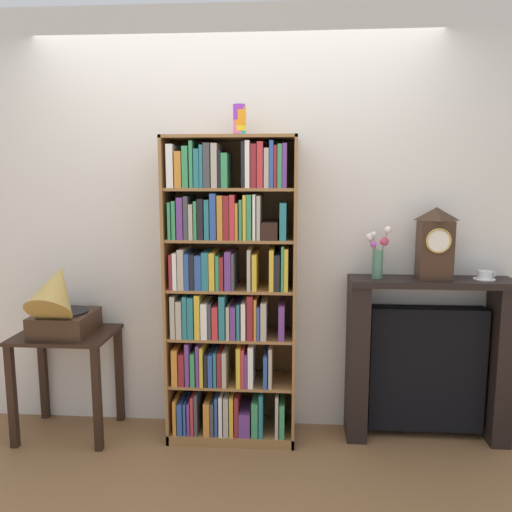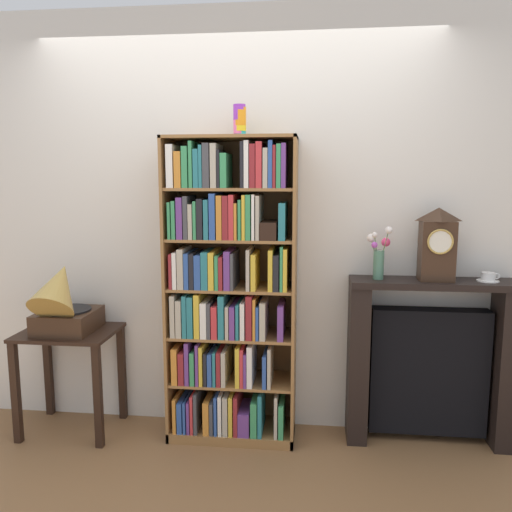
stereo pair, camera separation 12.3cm
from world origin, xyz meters
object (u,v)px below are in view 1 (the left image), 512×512
at_px(bookshelf, 228,293).
at_px(gramophone, 59,303).
at_px(cup_stack, 240,121).
at_px(fireplace_mantel, 427,360).
at_px(flower_vase, 378,254).
at_px(side_table_left, 67,358).
at_px(teacup_with_saucer, 485,276).
at_px(mantel_clock, 435,243).

xyz_separation_m(bookshelf, gramophone, (-1.02, -0.10, -0.06)).
distance_m(cup_stack, fireplace_mantel, 1.86).
bearing_deg(gramophone, fireplace_mantel, 4.52).
bearing_deg(cup_stack, flower_vase, 1.77).
xyz_separation_m(cup_stack, fireplace_mantel, (1.16, 0.04, -1.46)).
bearing_deg(flower_vase, bookshelf, -176.03).
height_order(cup_stack, side_table_left, cup_stack).
distance_m(fireplace_mantel, teacup_with_saucer, 0.62).
height_order(flower_vase, teacup_with_saucer, flower_vase).
bearing_deg(bookshelf, side_table_left, -177.69).
xyz_separation_m(bookshelf, cup_stack, (0.07, 0.04, 1.03)).
distance_m(cup_stack, side_table_left, 1.82).
bearing_deg(side_table_left, flower_vase, 3.09).
xyz_separation_m(bookshelf, side_table_left, (-1.02, -0.04, -0.43)).
height_order(cup_stack, teacup_with_saucer, cup_stack).
distance_m(cup_stack, mantel_clock, 1.37).
height_order(cup_stack, gramophone, cup_stack).
relative_size(cup_stack, fireplace_mantel, 0.18).
bearing_deg(teacup_with_saucer, side_table_left, -177.82).
distance_m(bookshelf, side_table_left, 1.11).
relative_size(bookshelf, fireplace_mantel, 1.82).
bearing_deg(fireplace_mantel, flower_vase, -177.59).
bearing_deg(side_table_left, fireplace_mantel, 2.99).
height_order(bookshelf, fireplace_mantel, bookshelf).
distance_m(gramophone, fireplace_mantel, 2.29).
distance_m(fireplace_mantel, mantel_clock, 0.74).
bearing_deg(side_table_left, bookshelf, 2.31).
bearing_deg(mantel_clock, gramophone, -176.07).
height_order(gramophone, teacup_with_saucer, gramophone).
relative_size(side_table_left, gramophone, 1.30).
xyz_separation_m(bookshelf, fireplace_mantel, (1.24, 0.08, -0.42)).
distance_m(bookshelf, flower_vase, 0.94).
bearing_deg(cup_stack, side_table_left, -175.90).
xyz_separation_m(side_table_left, flower_vase, (1.93, 0.10, 0.67)).
bearing_deg(mantel_clock, cup_stack, -179.19).
relative_size(side_table_left, teacup_with_saucer, 5.09).
relative_size(cup_stack, gramophone, 0.36).
bearing_deg(bookshelf, flower_vase, 3.97).
relative_size(bookshelf, teacup_with_saucer, 14.28).
bearing_deg(fireplace_mantel, bookshelf, -176.44).
xyz_separation_m(fireplace_mantel, teacup_with_saucer, (0.31, -0.02, 0.54)).
bearing_deg(mantel_clock, teacup_with_saucer, 0.44).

